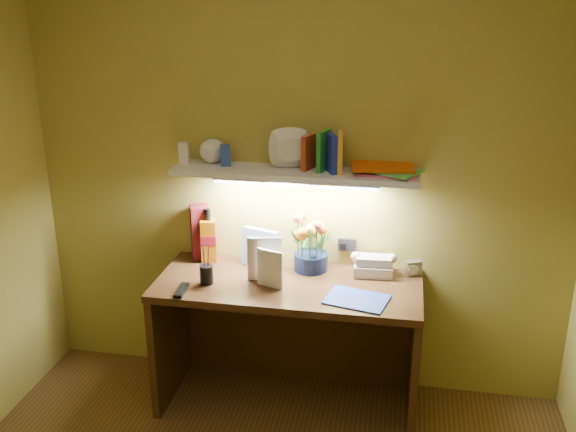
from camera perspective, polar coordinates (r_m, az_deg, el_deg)
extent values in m
cube|color=#37240F|center=(3.58, 0.01, -11.33)|extent=(1.40, 0.60, 0.75)
cube|color=#AFAEB3|center=(3.53, 11.10, -4.56)|extent=(0.09, 0.07, 0.08)
cube|color=maroon|center=(3.69, -7.81, -1.41)|extent=(0.13, 0.13, 0.31)
cylinder|color=black|center=(3.38, -7.29, -4.64)|extent=(0.08, 0.08, 0.17)
cube|color=black|center=(3.34, -9.44, -6.53)|extent=(0.05, 0.16, 0.02)
cube|color=blue|center=(3.23, 6.14, -7.38)|extent=(0.34, 0.28, 0.01)
imported|color=silver|center=(3.39, -3.64, -3.82)|extent=(0.18, 0.05, 0.24)
imported|color=white|center=(3.35, -2.74, -4.43)|extent=(0.15, 0.07, 0.21)
cube|color=white|center=(3.37, 0.56, 3.84)|extent=(1.30, 0.25, 0.03)
imported|color=white|center=(3.48, -7.38, 5.31)|extent=(0.17, 0.17, 0.10)
imported|color=white|center=(3.48, -7.01, 5.15)|extent=(0.11, 0.11, 0.08)
imported|color=white|center=(3.36, 0.21, 4.52)|extent=(0.27, 0.27, 0.05)
cube|color=white|center=(3.54, -9.23, 5.54)|extent=(0.06, 0.05, 0.11)
cube|color=blue|center=(3.46, -5.58, 5.39)|extent=(0.06, 0.05, 0.11)
cube|color=#A5351C|center=(3.37, 1.87, 5.69)|extent=(0.06, 0.13, 0.18)
cube|color=#F7A929|center=(3.32, 4.63, 5.66)|extent=(0.04, 0.13, 0.21)
cube|color=#1E2BAE|center=(3.33, 3.84, 5.62)|extent=(0.08, 0.14, 0.20)
cube|color=#238E31|center=(3.34, 3.20, 5.80)|extent=(0.06, 0.14, 0.21)
cube|color=#A5351C|center=(3.34, 4.35, 5.40)|extent=(0.04, 0.12, 0.17)
cube|color=#CF5692|center=(3.35, 9.02, 3.86)|extent=(0.32, 0.25, 0.01)
cube|color=#54CB62|center=(3.34, 9.14, 4.05)|extent=(0.34, 0.31, 0.01)
cube|color=#D74E10|center=(3.35, 8.41, 4.42)|extent=(0.34, 0.26, 0.01)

